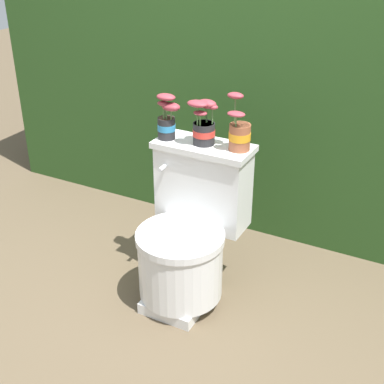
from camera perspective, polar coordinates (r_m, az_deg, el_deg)
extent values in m
plane|color=brown|center=(2.77, -0.85, -11.11)|extent=(12.00, 12.00, 0.00)
cube|color=#284C1E|center=(3.27, 8.18, 10.93)|extent=(3.45, 0.62, 1.61)
cube|color=silver|center=(2.73, -1.19, -11.03)|extent=(0.28, 0.37, 0.06)
cylinder|color=silver|center=(2.62, -1.23, -7.95)|extent=(0.41, 0.41, 0.30)
cylinder|color=silver|center=(2.52, -1.27, -4.82)|extent=(0.42, 0.42, 0.04)
cube|color=silver|center=(2.63, 1.21, 0.59)|extent=(0.45, 0.19, 0.39)
cube|color=silver|center=(2.54, 1.26, 4.85)|extent=(0.47, 0.22, 0.03)
cylinder|color=silver|center=(2.55, -3.19, 2.59)|extent=(0.02, 0.05, 0.02)
cylinder|color=#262628|center=(2.58, -2.74, 6.83)|extent=(0.08, 0.08, 0.10)
cylinder|color=#2D84BC|center=(2.58, -2.74, 6.94)|extent=(0.09, 0.09, 0.03)
cylinder|color=#332319|center=(2.56, -2.76, 7.80)|extent=(0.08, 0.08, 0.01)
cylinder|color=#4C753D|center=(2.54, -3.05, 8.53)|extent=(0.01, 0.01, 0.07)
ellipsoid|color=#93333D|center=(2.53, -3.07, 9.41)|extent=(0.06, 0.04, 0.02)
cylinder|color=#4C753D|center=(2.56, -2.90, 9.03)|extent=(0.01, 0.01, 0.10)
ellipsoid|color=#93333D|center=(2.54, -2.93, 10.17)|extent=(0.06, 0.05, 0.02)
cylinder|color=#4C753D|center=(2.53, -2.76, 8.83)|extent=(0.01, 0.01, 0.10)
ellipsoid|color=#93333D|center=(2.51, -2.79, 10.09)|extent=(0.09, 0.07, 0.03)
cylinder|color=#4C753D|center=(2.53, -2.25, 8.28)|extent=(0.01, 0.01, 0.05)
ellipsoid|color=#93333D|center=(2.52, -2.26, 9.08)|extent=(0.09, 0.06, 0.04)
cylinder|color=#262628|center=(2.51, 1.36, 6.25)|extent=(0.10, 0.10, 0.10)
cylinder|color=red|center=(2.51, 1.36, 6.36)|extent=(0.11, 0.11, 0.03)
cylinder|color=#332319|center=(2.50, 1.37, 7.22)|extent=(0.09, 0.09, 0.01)
cylinder|color=#4C753D|center=(2.49, 1.57, 8.27)|extent=(0.01, 0.01, 0.08)
ellipsoid|color=#93333D|center=(2.47, 1.58, 9.38)|extent=(0.09, 0.07, 0.04)
cylinder|color=#4C753D|center=(2.47, 2.18, 8.09)|extent=(0.01, 0.01, 0.07)
ellipsoid|color=#93333D|center=(2.46, 2.20, 9.06)|extent=(0.05, 0.04, 0.02)
cylinder|color=#4C753D|center=(2.45, 0.83, 7.69)|extent=(0.01, 0.01, 0.05)
ellipsoid|color=#93333D|center=(2.44, 0.83, 8.42)|extent=(0.07, 0.05, 0.02)
cylinder|color=#4C753D|center=(2.45, 0.59, 8.15)|extent=(0.01, 0.01, 0.10)
ellipsoid|color=#93333D|center=(2.43, 0.59, 9.40)|extent=(0.10, 0.07, 0.03)
cylinder|color=#9E5638|center=(2.45, 5.10, 5.85)|extent=(0.10, 0.10, 0.12)
cylinder|color=orange|center=(2.45, 5.11, 5.98)|extent=(0.10, 0.10, 0.04)
cylinder|color=#332319|center=(2.43, 5.16, 7.06)|extent=(0.09, 0.09, 0.01)
cylinder|color=#4C753D|center=(2.43, 4.60, 8.69)|extent=(0.01, 0.01, 0.12)
ellipsoid|color=#93333D|center=(2.41, 4.67, 10.22)|extent=(0.08, 0.05, 0.03)
cylinder|color=#4C753D|center=(2.39, 4.71, 7.54)|extent=(0.01, 0.01, 0.05)
ellipsoid|color=#93333D|center=(2.38, 4.74, 8.29)|extent=(0.08, 0.06, 0.02)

